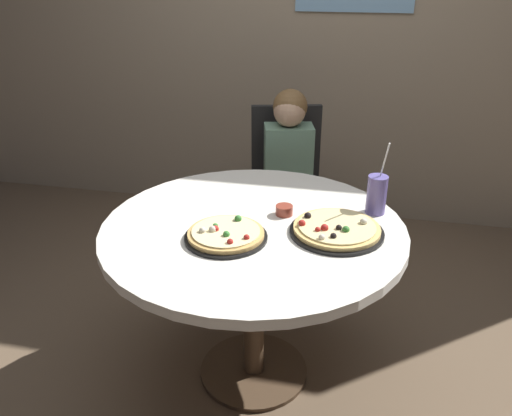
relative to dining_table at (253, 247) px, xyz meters
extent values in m
plane|color=brown|center=(0.00, 0.00, -0.65)|extent=(8.00, 8.00, 0.00)
cube|color=gray|center=(0.00, 1.80, 0.80)|extent=(5.20, 0.12, 2.90)
cylinder|color=silver|center=(0.00, 0.00, 0.08)|extent=(1.19, 1.19, 0.04)
cylinder|color=#4C3826|center=(0.00, 0.00, -0.28)|extent=(0.09, 0.09, 0.69)
cylinder|color=#4C3826|center=(0.00, 0.00, -0.64)|extent=(0.48, 0.48, 0.02)
cube|color=black|center=(0.00, 0.91, -0.22)|extent=(0.49, 0.49, 0.04)
cube|color=black|center=(-0.04, 1.09, 0.04)|extent=(0.40, 0.14, 0.52)
cylinder|color=black|center=(-0.12, 0.71, -0.44)|extent=(0.04, 0.04, 0.41)
cylinder|color=black|center=(0.21, 0.79, -0.44)|extent=(0.04, 0.04, 0.41)
cylinder|color=black|center=(-0.21, 1.04, -0.44)|extent=(0.04, 0.04, 0.41)
cylinder|color=black|center=(0.12, 1.12, -0.44)|extent=(0.04, 0.04, 0.41)
cube|color=#3F4766|center=(0.03, 0.76, -0.42)|extent=(0.31, 0.37, 0.45)
cube|color=slate|center=(0.00, 0.89, 0.02)|extent=(0.29, 0.22, 0.44)
sphere|color=tan|center=(0.00, 0.89, 0.32)|extent=(0.17, 0.17, 0.17)
sphere|color=brown|center=(0.00, 0.91, 0.34)|extent=(0.18, 0.18, 0.18)
cylinder|color=black|center=(-0.08, -0.13, 0.11)|extent=(0.31, 0.31, 0.01)
cylinder|color=tan|center=(-0.08, -0.13, 0.12)|extent=(0.28, 0.28, 0.02)
cylinder|color=beige|center=(-0.08, -0.13, 0.13)|extent=(0.25, 0.25, 0.01)
sphere|color=#B2231E|center=(0.01, -0.17, 0.14)|extent=(0.02, 0.02, 0.02)
sphere|color=#387F33|center=(-0.05, -0.04, 0.14)|extent=(0.03, 0.03, 0.03)
sphere|color=#387F33|center=(-0.06, -0.17, 0.14)|extent=(0.03, 0.03, 0.03)
sphere|color=#B2231E|center=(-0.04, -0.21, 0.14)|extent=(0.02, 0.02, 0.02)
sphere|color=#387F33|center=(-0.12, -0.11, 0.14)|extent=(0.02, 0.02, 0.02)
sphere|color=beige|center=(-0.12, -0.14, 0.14)|extent=(0.03, 0.03, 0.03)
sphere|color=beige|center=(-0.16, -0.16, 0.14)|extent=(0.03, 0.03, 0.03)
sphere|color=#B2231E|center=(-0.11, -0.13, 0.14)|extent=(0.03, 0.03, 0.03)
cylinder|color=black|center=(0.32, 0.00, 0.11)|extent=(0.36, 0.36, 0.01)
cylinder|color=#D8B266|center=(0.32, 0.00, 0.12)|extent=(0.33, 0.33, 0.02)
cylinder|color=beige|center=(0.32, 0.00, 0.13)|extent=(0.29, 0.29, 0.01)
sphere|color=#B2231E|center=(0.26, -0.06, 0.14)|extent=(0.02, 0.02, 0.02)
sphere|color=black|center=(0.33, -0.03, 0.14)|extent=(0.02, 0.02, 0.02)
sphere|color=beige|center=(0.28, -0.12, 0.14)|extent=(0.02, 0.02, 0.02)
sphere|color=beige|center=(0.42, 0.04, 0.14)|extent=(0.03, 0.03, 0.03)
sphere|color=black|center=(0.21, 0.04, 0.14)|extent=(0.03, 0.03, 0.03)
sphere|color=black|center=(0.32, -0.10, 0.14)|extent=(0.02, 0.02, 0.02)
sphere|color=#B2231E|center=(0.19, -0.02, 0.14)|extent=(0.03, 0.03, 0.03)
sphere|color=#B2231E|center=(0.28, -0.04, 0.14)|extent=(0.03, 0.03, 0.03)
sphere|color=#387F33|center=(0.36, -0.04, 0.14)|extent=(0.03, 0.03, 0.03)
cylinder|color=#6659A5|center=(0.46, 0.21, 0.18)|extent=(0.08, 0.08, 0.16)
cylinder|color=white|center=(0.48, 0.21, 0.30)|extent=(0.04, 0.05, 0.22)
cylinder|color=brown|center=(0.10, 0.11, 0.12)|extent=(0.07, 0.07, 0.04)
camera|label=1|loc=(0.38, -1.74, 1.03)|focal=36.10mm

